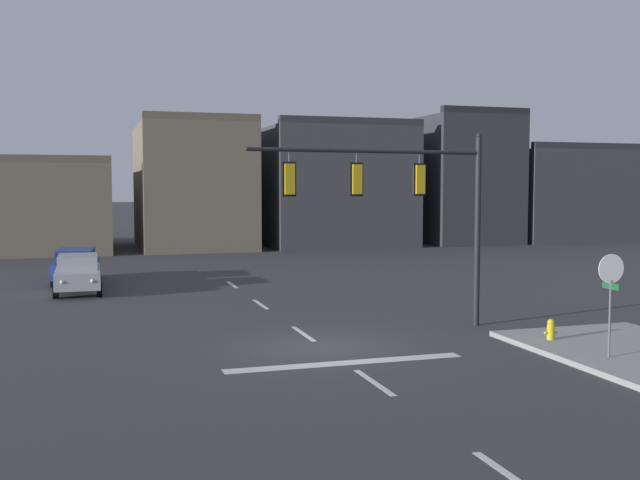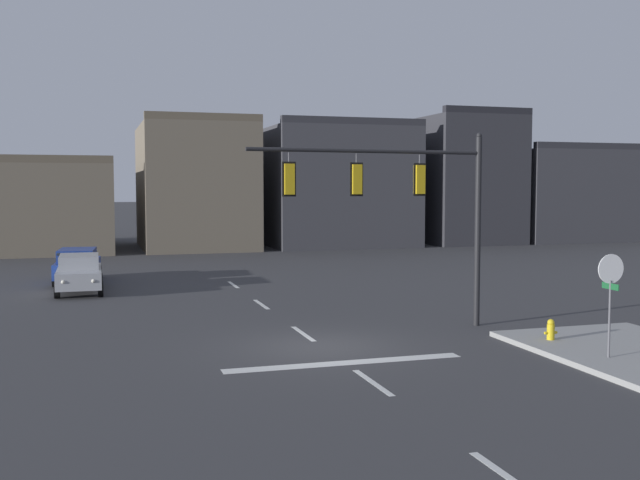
# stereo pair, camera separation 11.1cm
# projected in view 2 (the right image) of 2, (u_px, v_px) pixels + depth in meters

# --- Properties ---
(ground_plane) EXTENTS (400.00, 400.00, 0.00)m
(ground_plane) POSITION_uv_depth(u_px,v_px,m) (322.00, 347.00, 21.19)
(ground_plane) COLOR #353538
(stop_bar_paint) EXTENTS (6.40, 0.50, 0.01)m
(stop_bar_paint) POSITION_uv_depth(u_px,v_px,m) (345.00, 363.00, 19.28)
(stop_bar_paint) COLOR silver
(stop_bar_paint) RESTS_ON ground
(lane_centreline) EXTENTS (0.16, 26.40, 0.01)m
(lane_centreline) POSITION_uv_depth(u_px,v_px,m) (303.00, 334.00, 23.10)
(lane_centreline) COLOR silver
(lane_centreline) RESTS_ON ground
(signal_mast_near_side) EXTENTS (7.84, 0.65, 6.28)m
(signal_mast_near_side) POSITION_uv_depth(u_px,v_px,m) (406.00, 195.00, 23.26)
(signal_mast_near_side) COLOR black
(signal_mast_near_side) RESTS_ON ground
(stop_sign) EXTENTS (0.76, 0.64, 2.83)m
(stop_sign) POSITION_uv_depth(u_px,v_px,m) (610.00, 281.00, 19.12)
(stop_sign) COLOR #56565B
(stop_sign) RESTS_ON ground
(car_lot_nearside) EXTENTS (1.93, 4.46, 1.61)m
(car_lot_nearside) POSITION_uv_depth(u_px,v_px,m) (79.00, 273.00, 31.98)
(car_lot_nearside) COLOR #9EA0A5
(car_lot_nearside) RESTS_ON ground
(car_lot_middle) EXTENTS (2.20, 4.57, 1.61)m
(car_lot_middle) POSITION_uv_depth(u_px,v_px,m) (78.00, 265.00, 35.28)
(car_lot_middle) COLOR navy
(car_lot_middle) RESTS_ON ground
(fire_hydrant) EXTENTS (0.40, 0.30, 0.75)m
(fire_hydrant) POSITION_uv_depth(u_px,v_px,m) (551.00, 334.00, 21.47)
(fire_hydrant) COLOR gold
(fire_hydrant) RESTS_ON ground
(building_row) EXTENTS (56.71, 13.95, 10.51)m
(building_row) POSITION_uv_depth(u_px,v_px,m) (330.00, 192.00, 59.10)
(building_row) COLOR #665B4C
(building_row) RESTS_ON ground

